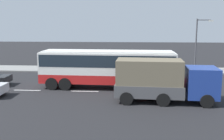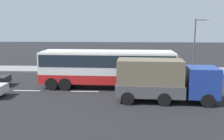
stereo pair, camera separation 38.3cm
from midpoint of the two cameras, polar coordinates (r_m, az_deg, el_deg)
name	(u,v)px [view 2 (the right image)]	position (r m, az deg, el deg)	size (l,w,h in m)	color
ground_plane	(96,86)	(25.00, -3.86, -3.48)	(120.00, 120.00, 0.00)	black
sidewalk_curb	(104,69)	(33.50, -2.09, 0.11)	(80.00, 4.00, 0.15)	gray
lane_centreline	(18,90)	(24.83, -19.91, -4.14)	(24.51, 0.16, 0.01)	white
coach_bus	(107,65)	(23.91, -1.48, 1.07)	(12.09, 3.13, 3.39)	red
cargo_truck	(164,79)	(20.10, 10.50, -2.00)	(7.50, 2.91, 3.17)	navy
pedestrian_near_curb	(68,63)	(32.49, -9.65, 1.40)	(0.32, 0.32, 1.57)	brown
pedestrian_at_crossing	(143,63)	(31.93, 6.40, 1.59)	(0.32, 0.32, 1.79)	brown
street_lamp	(196,41)	(32.60, 17.31, 5.93)	(1.88, 0.24, 6.19)	#47474C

